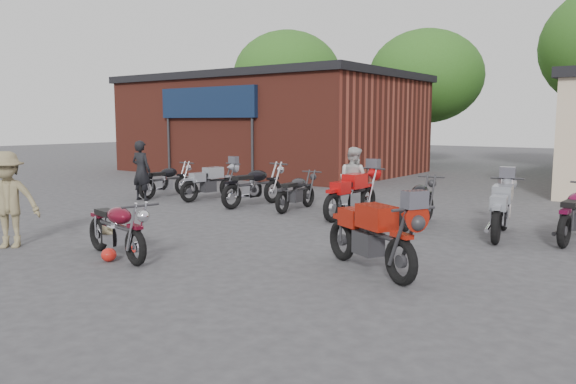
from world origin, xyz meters
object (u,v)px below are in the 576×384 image
Objects in this scene: person_tan at (8,200)px; row_bike_2 at (254,183)px; vintage_motorcycle at (117,225)px; row_bike_4 at (352,192)px; sportbike at (371,232)px; helmet at (109,255)px; row_bike_6 at (501,206)px; person_dark at (141,171)px; row_bike_0 at (166,179)px; row_bike_5 at (418,200)px; row_bike_1 at (210,180)px; row_bike_7 at (576,211)px; row_bike_3 at (296,190)px; person_light at (353,180)px.

person_tan reaches higher than row_bike_2.
vintage_motorcycle is at bearing -155.57° from row_bike_2.
sportbike is at bearing -145.07° from row_bike_4.
row_bike_6 is (4.56, 5.79, 0.49)m from helmet.
person_dark is 0.90× the size of row_bike_0.
row_bike_5 is at bearing -90.76° from row_bike_4.
person_dark is at bearing 76.49° from person_tan.
row_bike_7 is (9.56, -0.02, 0.02)m from row_bike_1.
row_bike_0 is 1.05× the size of row_bike_3.
person_light is at bearing 28.95° from row_bike_4.
row_bike_6 is at bearing 174.30° from person_light.
row_bike_6 is 1.31m from row_bike_7.
row_bike_5 is (1.69, -0.07, -0.06)m from row_bike_4.
vintage_motorcycle is at bearing -127.79° from sportbike.
helmet is at bearing 128.30° from person_dark.
row_bike_7 reaches higher than row_bike_5.
row_bike_6 is at bearing -85.80° from row_bike_2.
row_bike_0 is 0.97× the size of row_bike_5.
row_bike_5 is at bearing 64.96° from helmet.
vintage_motorcycle is 6.12m from row_bike_2.
person_dark is 0.94m from row_bike_0.
vintage_motorcycle is at bearing 170.54° from row_bike_4.
row_bike_0 is at bearing 12.10° from person_light.
row_bike_1 is 8.32m from row_bike_6.
helmet is 0.12× the size of row_bike_7.
row_bike_1 reaches higher than vintage_motorcycle.
row_bike_2 is 7.76m from row_bike_7.
row_bike_1 is 1.80m from row_bike_2.
row_bike_3 is (-0.57, 5.92, -0.03)m from vintage_motorcycle.
row_bike_2 is (-1.96, 6.04, 0.50)m from helmet.
vintage_motorcycle is 1.17× the size of person_light.
helmet is 0.13× the size of row_bike_5.
person_tan is at bearing 132.20° from row_bike_7.
row_bike_3 is at bearing 164.10° from sportbike.
row_bike_4 is (0.28, -0.55, -0.20)m from person_light.
person_dark is at bearing 84.82° from row_bike_6.
row_bike_3 is (4.61, 0.27, -0.03)m from row_bike_0.
row_bike_1 is (-1.44, 6.63, -0.30)m from person_tan.
row_bike_3 is at bearing 107.28° from vintage_motorcycle.
helmet is at bearing -155.64° from row_bike_2.
row_bike_7 is at bearing 177.91° from person_dark.
person_dark reaches higher than row_bike_3.
row_bike_6 is (6.51, -0.25, -0.00)m from row_bike_2.
person_dark reaches higher than row_bike_0.
helmet is 0.13× the size of row_bike_0.
vintage_motorcycle is 5.95m from row_bike_3.
row_bike_6 is at bearing 111.04° from row_bike_7.
row_bike_6 is at bearing 62.16° from vintage_motorcycle.
row_bike_1 is 6.52m from row_bike_5.
row_bike_3 is (-1.42, -0.41, -0.30)m from person_light.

